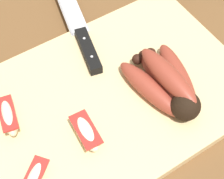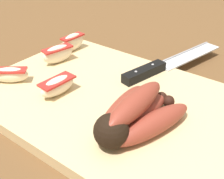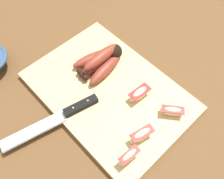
{
  "view_description": "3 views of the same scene",
  "coord_description": "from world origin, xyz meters",
  "px_view_note": "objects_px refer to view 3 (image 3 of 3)",
  "views": [
    {
      "loc": [
        -0.17,
        -0.26,
        0.53
      ],
      "look_at": [
        -0.0,
        0.01,
        0.04
      ],
      "focal_mm": 57.21,
      "sensor_mm": 36.0,
      "label": 1
    },
    {
      "loc": [
        0.26,
        -0.32,
        0.3
      ],
      "look_at": [
        0.01,
        0.0,
        0.04
      ],
      "focal_mm": 46.64,
      "sensor_mm": 36.0,
      "label": 2
    },
    {
      "loc": [
        -0.28,
        0.27,
        0.64
      ],
      "look_at": [
        -0.02,
        0.02,
        0.05
      ],
      "focal_mm": 39.89,
      "sensor_mm": 36.0,
      "label": 3
    }
  ],
  "objects_px": {
    "apple_wedge_middle": "(140,93)",
    "apple_wedge_extra": "(129,156)",
    "banana_bunch": "(102,61)",
    "chefs_knife": "(65,114)",
    "apple_wedge_far": "(142,135)",
    "apple_wedge_near": "(172,111)"
  },
  "relations": [
    {
      "from": "banana_bunch",
      "to": "apple_wedge_extra",
      "type": "height_order",
      "value": "banana_bunch"
    },
    {
      "from": "apple_wedge_far",
      "to": "apple_wedge_extra",
      "type": "bearing_deg",
      "value": 105.01
    },
    {
      "from": "apple_wedge_near",
      "to": "apple_wedge_extra",
      "type": "relative_size",
      "value": 1.05
    },
    {
      "from": "chefs_knife",
      "to": "apple_wedge_far",
      "type": "xyz_separation_m",
      "value": [
        -0.19,
        -0.1,
        0.01
      ]
    },
    {
      "from": "banana_bunch",
      "to": "apple_wedge_middle",
      "type": "distance_m",
      "value": 0.16
    },
    {
      "from": "apple_wedge_far",
      "to": "apple_wedge_extra",
      "type": "relative_size",
      "value": 1.16
    },
    {
      "from": "banana_bunch",
      "to": "chefs_knife",
      "type": "distance_m",
      "value": 0.2
    },
    {
      "from": "banana_bunch",
      "to": "apple_wedge_far",
      "type": "relative_size",
      "value": 2.2
    },
    {
      "from": "apple_wedge_far",
      "to": "apple_wedge_extra",
      "type": "distance_m",
      "value": 0.07
    },
    {
      "from": "chefs_knife",
      "to": "apple_wedge_extra",
      "type": "distance_m",
      "value": 0.21
    },
    {
      "from": "banana_bunch",
      "to": "chefs_knife",
      "type": "bearing_deg",
      "value": 107.39
    },
    {
      "from": "apple_wedge_middle",
      "to": "apple_wedge_extra",
      "type": "xyz_separation_m",
      "value": [
        -0.11,
        0.15,
        0.0
      ]
    },
    {
      "from": "banana_bunch",
      "to": "apple_wedge_far",
      "type": "distance_m",
      "value": 0.26
    },
    {
      "from": "apple_wedge_middle",
      "to": "apple_wedge_extra",
      "type": "distance_m",
      "value": 0.18
    },
    {
      "from": "apple_wedge_middle",
      "to": "apple_wedge_far",
      "type": "height_order",
      "value": "apple_wedge_far"
    },
    {
      "from": "apple_wedge_far",
      "to": "apple_wedge_middle",
      "type": "bearing_deg",
      "value": -44.28
    },
    {
      "from": "apple_wedge_far",
      "to": "apple_wedge_near",
      "type": "bearing_deg",
      "value": -95.09
    },
    {
      "from": "banana_bunch",
      "to": "apple_wedge_far",
      "type": "xyz_separation_m",
      "value": [
        -0.25,
        0.08,
        -0.0
      ]
    },
    {
      "from": "apple_wedge_extra",
      "to": "apple_wedge_far",
      "type": "bearing_deg",
      "value": -74.99
    },
    {
      "from": "banana_bunch",
      "to": "chefs_knife",
      "type": "height_order",
      "value": "banana_bunch"
    },
    {
      "from": "apple_wedge_near",
      "to": "apple_wedge_far",
      "type": "relative_size",
      "value": 0.91
    },
    {
      "from": "apple_wedge_middle",
      "to": "apple_wedge_far",
      "type": "relative_size",
      "value": 0.99
    }
  ]
}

